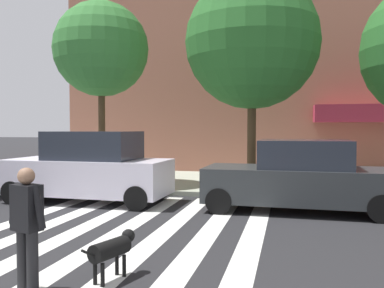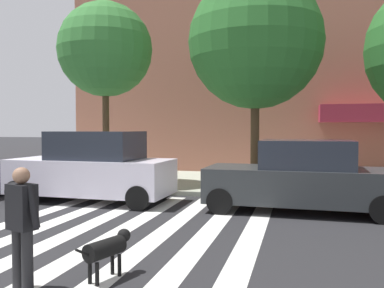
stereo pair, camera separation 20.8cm
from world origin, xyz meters
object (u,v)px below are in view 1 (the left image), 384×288
(street_tree_middle, at_px, (252,42))
(pedestrian_dog_walker, at_px, (27,222))
(parked_car_third_in_line, at_px, (299,178))
(parked_car_behind_first, at_px, (89,169))
(dog_on_leash, at_px, (113,249))
(street_tree_nearest, at_px, (101,50))

(street_tree_middle, xyz_separation_m, pedestrian_dog_walker, (-2.12, -8.85, -4.01))
(parked_car_third_in_line, bearing_deg, parked_car_behind_first, -180.00)
(parked_car_behind_first, height_order, dog_on_leash, parked_car_behind_first)
(parked_car_third_in_line, distance_m, street_tree_nearest, 8.30)
(parked_car_third_in_line, height_order, dog_on_leash, parked_car_third_in_line)
(parked_car_third_in_line, distance_m, street_tree_middle, 5.04)
(street_tree_middle, bearing_deg, street_tree_nearest, -179.90)
(pedestrian_dog_walker, xyz_separation_m, dog_on_leash, (0.89, 0.68, -0.48))
(street_tree_middle, bearing_deg, parked_car_third_in_line, -61.15)
(parked_car_behind_first, xyz_separation_m, street_tree_middle, (4.45, 2.62, 3.96))
(parked_car_third_in_line, relative_size, street_tree_nearest, 0.74)
(pedestrian_dog_walker, relative_size, dog_on_leash, 1.63)
(parked_car_behind_first, height_order, street_tree_middle, street_tree_middle)
(parked_car_third_in_line, xyz_separation_m, dog_on_leash, (-2.67, -5.54, -0.43))
(street_tree_nearest, bearing_deg, parked_car_third_in_line, -21.16)
(parked_car_third_in_line, bearing_deg, street_tree_nearest, 158.84)
(street_tree_middle, height_order, dog_on_leash, street_tree_middle)
(parked_car_third_in_line, distance_m, pedestrian_dog_walker, 7.17)
(street_tree_nearest, distance_m, dog_on_leash, 10.16)
(dog_on_leash, bearing_deg, street_tree_nearest, 116.58)
(pedestrian_dog_walker, bearing_deg, dog_on_leash, 37.57)
(parked_car_behind_first, distance_m, street_tree_nearest, 4.82)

